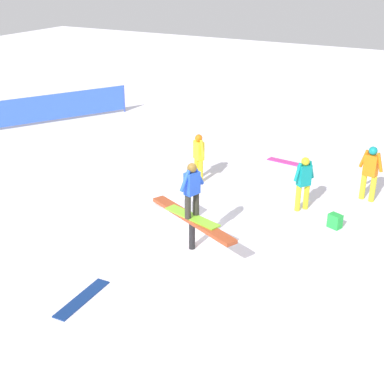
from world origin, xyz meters
The scene contains 12 objects.
ground_plane centered at (0.00, 0.00, 0.00)m, with size 60.00×60.00×0.00m, color white.
rail_feature centered at (0.00, 0.00, 0.65)m, with size 2.55×1.38×0.76m.
snow_kicker_ramp centered at (-1.75, 0.81, 0.32)m, with size 1.80×1.50×0.64m, color white.
main_rider_on_rail centered at (0.00, 0.00, 1.36)m, with size 1.45×0.68×1.25m.
bystander_orange centered at (2.82, 4.47, 0.83)m, with size 0.66×0.28×1.48m.
bystander_yellow centered at (-1.69, 3.48, 0.78)m, with size 0.54×0.40×1.39m.
bystander_teal centered at (1.49, 3.07, 0.79)m, with size 0.42×0.54×1.41m.
loose_snowboard_magenta centered at (0.09, 6.10, 0.01)m, with size 1.34×0.28×0.02m, color #D53095.
loose_snowboard_white centered at (3.50, 1.12, 0.01)m, with size 1.51×0.28×0.02m, color white.
loose_snowboard_navy centered at (-0.89, -2.68, 0.01)m, with size 1.39×0.28×0.02m, color navy.
backpack_on_snow centered at (2.50, 2.49, 0.17)m, with size 0.30×0.22×0.34m, color green.
safety_fence centered at (-9.36, 6.01, 0.60)m, with size 3.01×5.18×1.10m.
Camera 1 is at (4.94, -9.02, 5.92)m, focal length 50.00 mm.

